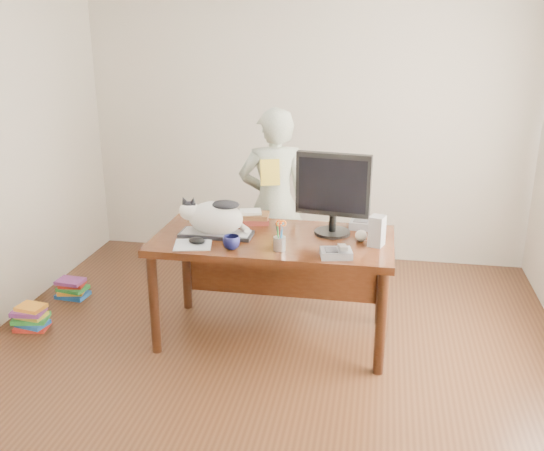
{
  "coord_description": "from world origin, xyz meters",
  "views": [
    {
      "loc": [
        0.68,
        -3.16,
        2.13
      ],
      "look_at": [
        0.0,
        0.55,
        0.85
      ],
      "focal_mm": 40.0,
      "sensor_mm": 36.0,
      "label": 1
    }
  ],
  "objects_px": {
    "mouse": "(197,241)",
    "keyboard": "(216,234)",
    "cat": "(213,216)",
    "speaker": "(377,231)",
    "monitor": "(333,190)",
    "pen_cup": "(280,242)",
    "book_pile_b": "(72,288)",
    "book_stack": "(252,217)",
    "person": "(274,203)",
    "coffee_mug": "(231,242)",
    "phone": "(337,252)",
    "desk": "(275,254)",
    "baseball": "(361,236)",
    "book_pile_a": "(31,318)",
    "calculator": "(362,223)"
  },
  "relations": [
    {
      "from": "cat",
      "to": "calculator",
      "type": "relative_size",
      "value": 2.24
    },
    {
      "from": "pen_cup",
      "to": "phone",
      "type": "relative_size",
      "value": 0.95
    },
    {
      "from": "cat",
      "to": "baseball",
      "type": "bearing_deg",
      "value": 4.14
    },
    {
      "from": "speaker",
      "to": "book_stack",
      "type": "height_order",
      "value": "speaker"
    },
    {
      "from": "desk",
      "to": "cat",
      "type": "xyz_separation_m",
      "value": [
        -0.4,
        -0.12,
        0.29
      ]
    },
    {
      "from": "person",
      "to": "book_pile_a",
      "type": "xyz_separation_m",
      "value": [
        -1.62,
        -0.95,
        -0.67
      ]
    },
    {
      "from": "person",
      "to": "book_pile_b",
      "type": "distance_m",
      "value": 1.78
    },
    {
      "from": "keyboard",
      "to": "speaker",
      "type": "bearing_deg",
      "value": 0.24
    },
    {
      "from": "keyboard",
      "to": "book_pile_b",
      "type": "height_order",
      "value": "keyboard"
    },
    {
      "from": "book_pile_a",
      "to": "phone",
      "type": "bearing_deg",
      "value": -2.08
    },
    {
      "from": "monitor",
      "to": "calculator",
      "type": "relative_size",
      "value": 2.64
    },
    {
      "from": "mouse",
      "to": "phone",
      "type": "distance_m",
      "value": 0.92
    },
    {
      "from": "baseball",
      "to": "book_pile_b",
      "type": "bearing_deg",
      "value": 172.04
    },
    {
      "from": "coffee_mug",
      "to": "calculator",
      "type": "xyz_separation_m",
      "value": [
        0.8,
        0.58,
        -0.01
      ]
    },
    {
      "from": "pen_cup",
      "to": "baseball",
      "type": "relative_size",
      "value": 2.6
    },
    {
      "from": "mouse",
      "to": "keyboard",
      "type": "bearing_deg",
      "value": 52.4
    },
    {
      "from": "cat",
      "to": "baseball",
      "type": "relative_size",
      "value": 6.17
    },
    {
      "from": "person",
      "to": "mouse",
      "type": "bearing_deg",
      "value": 54.08
    },
    {
      "from": "book_stack",
      "to": "book_pile_b",
      "type": "height_order",
      "value": "book_stack"
    },
    {
      "from": "coffee_mug",
      "to": "phone",
      "type": "xyz_separation_m",
      "value": [
        0.67,
        -0.02,
        -0.01
      ]
    },
    {
      "from": "phone",
      "to": "monitor",
      "type": "bearing_deg",
      "value": 87.83
    },
    {
      "from": "coffee_mug",
      "to": "person",
      "type": "relative_size",
      "value": 0.07
    },
    {
      "from": "person",
      "to": "desk",
      "type": "bearing_deg",
      "value": 84.06
    },
    {
      "from": "book_pile_a",
      "to": "desk",
      "type": "bearing_deg",
      "value": 9.03
    },
    {
      "from": "desk",
      "to": "speaker",
      "type": "bearing_deg",
      "value": -9.5
    },
    {
      "from": "monitor",
      "to": "speaker",
      "type": "distance_m",
      "value": 0.4
    },
    {
      "from": "cat",
      "to": "monitor",
      "type": "relative_size",
      "value": 0.85
    },
    {
      "from": "monitor",
      "to": "book_pile_b",
      "type": "height_order",
      "value": "monitor"
    },
    {
      "from": "keyboard",
      "to": "speaker",
      "type": "distance_m",
      "value": 1.07
    },
    {
      "from": "book_stack",
      "to": "person",
      "type": "distance_m",
      "value": 0.48
    },
    {
      "from": "cat",
      "to": "book_stack",
      "type": "xyz_separation_m",
      "value": [
        0.2,
        0.32,
        -0.1
      ]
    },
    {
      "from": "coffee_mug",
      "to": "book_stack",
      "type": "height_order",
      "value": "book_stack"
    },
    {
      "from": "cat",
      "to": "person",
      "type": "height_order",
      "value": "person"
    },
    {
      "from": "monitor",
      "to": "pen_cup",
      "type": "xyz_separation_m",
      "value": [
        -0.3,
        -0.35,
        -0.26
      ]
    },
    {
      "from": "cat",
      "to": "monitor",
      "type": "distance_m",
      "value": 0.82
    },
    {
      "from": "cat",
      "to": "pen_cup",
      "type": "bearing_deg",
      "value": -21.13
    },
    {
      "from": "person",
      "to": "book_pile_b",
      "type": "height_order",
      "value": "person"
    },
    {
      "from": "pen_cup",
      "to": "book_pile_a",
      "type": "distance_m",
      "value": 1.97
    },
    {
      "from": "mouse",
      "to": "person",
      "type": "distance_m",
      "value": 1.03
    },
    {
      "from": "mouse",
      "to": "book_stack",
      "type": "relative_size",
      "value": 0.44
    },
    {
      "from": "cat",
      "to": "speaker",
      "type": "bearing_deg",
      "value": 0.36
    },
    {
      "from": "desk",
      "to": "pen_cup",
      "type": "height_order",
      "value": "pen_cup"
    },
    {
      "from": "speaker",
      "to": "calculator",
      "type": "relative_size",
      "value": 0.94
    },
    {
      "from": "coffee_mug",
      "to": "baseball",
      "type": "height_order",
      "value": "coffee_mug"
    },
    {
      "from": "speaker",
      "to": "book_pile_a",
      "type": "distance_m",
      "value": 2.56
    },
    {
      "from": "phone",
      "to": "person",
      "type": "relative_size",
      "value": 0.14
    },
    {
      "from": "book_stack",
      "to": "person",
      "type": "height_order",
      "value": "person"
    },
    {
      "from": "phone",
      "to": "book_pile_b",
      "type": "distance_m",
      "value": 2.37
    },
    {
      "from": "cat",
      "to": "calculator",
      "type": "height_order",
      "value": "cat"
    },
    {
      "from": "calculator",
      "to": "desk",
      "type": "bearing_deg",
      "value": -151.2
    }
  ]
}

